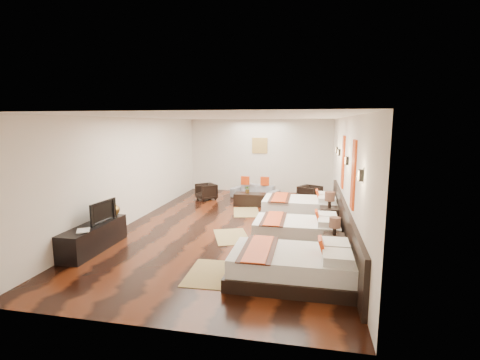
% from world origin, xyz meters
% --- Properties ---
extents(floor, '(5.50, 9.50, 0.01)m').
position_xyz_m(floor, '(0.00, 0.00, 0.00)').
color(floor, black).
rests_on(floor, ground).
extents(ceiling, '(5.50, 9.50, 0.01)m').
position_xyz_m(ceiling, '(0.00, 0.00, 2.80)').
color(ceiling, white).
rests_on(ceiling, floor).
extents(back_wall, '(5.50, 0.01, 2.80)m').
position_xyz_m(back_wall, '(0.00, 4.75, 1.40)').
color(back_wall, silver).
rests_on(back_wall, floor).
extents(left_wall, '(0.01, 9.50, 2.80)m').
position_xyz_m(left_wall, '(-2.75, 0.00, 1.40)').
color(left_wall, silver).
rests_on(left_wall, floor).
extents(right_wall, '(0.01, 9.50, 2.80)m').
position_xyz_m(right_wall, '(2.75, 0.00, 1.40)').
color(right_wall, silver).
rests_on(right_wall, floor).
extents(headboard_panel, '(0.08, 6.60, 0.90)m').
position_xyz_m(headboard_panel, '(2.71, -0.80, 0.45)').
color(headboard_panel, black).
rests_on(headboard_panel, floor).
extents(bed_near, '(2.11, 1.33, 0.80)m').
position_xyz_m(bed_near, '(1.70, -3.01, 0.28)').
color(bed_near, black).
rests_on(bed_near, floor).
extents(bed_mid, '(1.96, 1.24, 0.75)m').
position_xyz_m(bed_mid, '(1.69, -0.93, 0.26)').
color(bed_mid, black).
rests_on(bed_mid, floor).
extents(bed_far, '(2.14, 1.35, 0.82)m').
position_xyz_m(bed_far, '(1.70, 1.21, 0.28)').
color(bed_far, black).
rests_on(bed_far, floor).
extents(nightstand_a, '(0.41, 0.41, 0.82)m').
position_xyz_m(nightstand_a, '(2.44, -1.75, 0.29)').
color(nightstand_a, black).
rests_on(nightstand_a, floor).
extents(nightstand_b, '(0.47, 0.47, 0.93)m').
position_xyz_m(nightstand_b, '(2.45, 0.30, 0.33)').
color(nightstand_b, black).
rests_on(nightstand_b, floor).
extents(jute_mat_near, '(0.79, 1.23, 0.01)m').
position_xyz_m(jute_mat_near, '(0.22, -2.99, 0.01)').
color(jute_mat_near, '#97804D').
rests_on(jute_mat_near, floor).
extents(jute_mat_mid, '(1.13, 1.39, 0.01)m').
position_xyz_m(jute_mat_mid, '(0.16, -0.92, 0.01)').
color(jute_mat_mid, '#97804D').
rests_on(jute_mat_mid, floor).
extents(jute_mat_far, '(1.00, 1.34, 0.01)m').
position_xyz_m(jute_mat_far, '(0.09, 1.41, 0.01)').
color(jute_mat_far, '#97804D').
rests_on(jute_mat_far, floor).
extents(tv_console, '(0.50, 1.80, 0.55)m').
position_xyz_m(tv_console, '(-2.50, -2.32, 0.28)').
color(tv_console, black).
rests_on(tv_console, floor).
extents(tv, '(0.17, 0.82, 0.47)m').
position_xyz_m(tv, '(-2.45, -2.12, 0.78)').
color(tv, black).
rests_on(tv, tv_console).
extents(book, '(0.37, 0.40, 0.03)m').
position_xyz_m(book, '(-2.50, -2.85, 0.57)').
color(book, black).
rests_on(book, tv_console).
extents(figurine, '(0.46, 0.46, 0.38)m').
position_xyz_m(figurine, '(-2.50, -1.60, 0.74)').
color(figurine, brown).
rests_on(figurine, tv_console).
extents(sofa, '(1.81, 1.17, 0.49)m').
position_xyz_m(sofa, '(0.04, 3.37, 0.25)').
color(sofa, gray).
rests_on(sofa, floor).
extents(armchair_left, '(0.87, 0.87, 0.57)m').
position_xyz_m(armchair_left, '(-1.61, 2.87, 0.28)').
color(armchair_left, black).
rests_on(armchair_left, floor).
extents(armchair_right, '(0.89, 0.89, 0.60)m').
position_xyz_m(armchair_right, '(1.96, 3.00, 0.30)').
color(armchair_right, black).
rests_on(armchair_right, floor).
extents(coffee_table, '(1.01, 0.51, 0.40)m').
position_xyz_m(coffee_table, '(0.04, 2.32, 0.20)').
color(coffee_table, black).
rests_on(coffee_table, floor).
extents(table_plant, '(0.24, 0.22, 0.25)m').
position_xyz_m(table_plant, '(-0.04, 2.36, 0.52)').
color(table_plant, '#2E6120').
rests_on(table_plant, coffee_table).
extents(orange_panel_a, '(0.04, 0.40, 1.30)m').
position_xyz_m(orange_panel_a, '(2.73, -1.90, 1.70)').
color(orange_panel_a, '#D86014').
rests_on(orange_panel_a, right_wall).
extents(orange_panel_b, '(0.04, 0.40, 1.30)m').
position_xyz_m(orange_panel_b, '(2.73, 0.30, 1.70)').
color(orange_panel_b, '#D86014').
rests_on(orange_panel_b, right_wall).
extents(sconce_near, '(0.07, 0.12, 0.18)m').
position_xyz_m(sconce_near, '(2.70, -3.00, 1.85)').
color(sconce_near, black).
rests_on(sconce_near, right_wall).
extents(sconce_mid, '(0.07, 0.12, 0.18)m').
position_xyz_m(sconce_mid, '(2.70, -0.80, 1.85)').
color(sconce_mid, black).
rests_on(sconce_mid, right_wall).
extents(sconce_far, '(0.07, 0.12, 0.18)m').
position_xyz_m(sconce_far, '(2.70, 1.40, 1.85)').
color(sconce_far, black).
rests_on(sconce_far, right_wall).
extents(sconce_lounge, '(0.07, 0.12, 0.18)m').
position_xyz_m(sconce_lounge, '(2.70, 2.30, 1.85)').
color(sconce_lounge, black).
rests_on(sconce_lounge, right_wall).
extents(gold_artwork, '(0.60, 0.04, 0.60)m').
position_xyz_m(gold_artwork, '(0.00, 4.73, 1.80)').
color(gold_artwork, '#AD873F').
rests_on(gold_artwork, back_wall).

